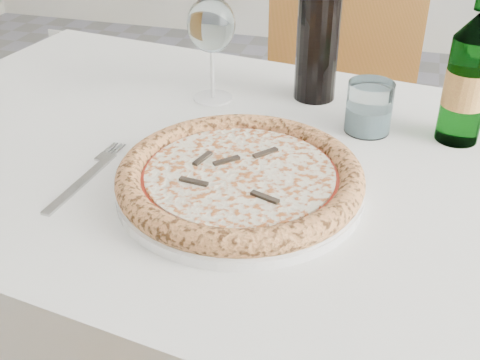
{
  "coord_description": "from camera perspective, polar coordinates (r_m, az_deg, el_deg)",
  "views": [
    {
      "loc": [
        0.24,
        -0.55,
        1.21
      ],
      "look_at": [
        0.05,
        0.12,
        0.78
      ],
      "focal_mm": 45.0,
      "sensor_mm": 36.0,
      "label": 1
    }
  ],
  "objects": [
    {
      "name": "pizza",
      "position": [
        0.82,
        -0.0,
        0.38
      ],
      "size": [
        0.34,
        0.34,
        0.04
      ],
      "color": "tan",
      "rests_on": "plate"
    },
    {
      "name": "fork",
      "position": [
        0.89,
        -14.36,
        0.3
      ],
      "size": [
        0.03,
        0.21,
        0.0
      ],
      "color": "#A8A8A8",
      "rests_on": "dining_table"
    },
    {
      "name": "beer_bottle",
      "position": [
        0.99,
        20.82,
        9.0
      ],
      "size": [
        0.07,
        0.07,
        0.26
      ],
      "color": "#318438",
      "rests_on": "dining_table"
    },
    {
      "name": "wine_bottle",
      "position": [
        1.08,
        7.46,
        14.16
      ],
      "size": [
        0.07,
        0.07,
        0.31
      ],
      "color": "black",
      "rests_on": "dining_table"
    },
    {
      "name": "chair_far",
      "position": [
        1.73,
        9.36,
        8.29
      ],
      "size": [
        0.47,
        0.47,
        0.93
      ],
      "color": "brown",
      "rests_on": "floor"
    },
    {
      "name": "wine_glass",
      "position": [
        1.06,
        -2.75,
        14.27
      ],
      "size": [
        0.08,
        0.08,
        0.19
      ],
      "color": "silver",
      "rests_on": "dining_table"
    },
    {
      "name": "plate",
      "position": [
        0.82,
        0.0,
        -0.66
      ],
      "size": [
        0.34,
        0.34,
        0.02
      ],
      "color": "white",
      "rests_on": "dining_table"
    },
    {
      "name": "dining_table",
      "position": [
        0.96,
        1.67,
        -2.95
      ],
      "size": [
        1.42,
        0.96,
        0.76
      ],
      "color": "brown",
      "rests_on": "floor"
    },
    {
      "name": "tumbler",
      "position": [
        1.0,
        12.11,
        6.46
      ],
      "size": [
        0.07,
        0.07,
        0.08
      ],
      "color": "silver",
      "rests_on": "dining_table"
    }
  ]
}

